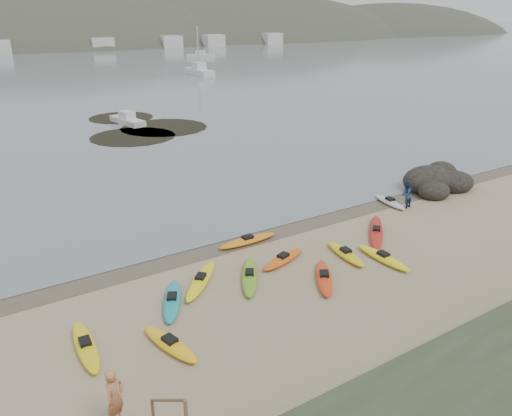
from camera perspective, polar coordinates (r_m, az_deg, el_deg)
ground at (r=28.00m, az=0.00°, el=-2.86°), size 600.00×600.00×0.00m
wet_sand at (r=27.77m, az=0.33°, el=-3.06°), size 60.00×60.00×0.00m
kayaks at (r=24.15m, az=2.94°, el=-6.64°), size 21.53×9.10×0.34m
person_west at (r=16.23m, az=-15.82°, el=-20.17°), size 0.85×0.80×1.94m
person_east at (r=32.64m, az=16.79°, el=1.49°), size 0.97×0.82×1.78m
rock_cluster at (r=37.20m, az=19.92°, el=2.53°), size 5.50×4.08×1.97m
kelp_mats at (r=55.26m, az=-12.88°, el=8.94°), size 13.00×17.78×0.04m
moored_boats at (r=96.41m, az=-21.00°, el=13.59°), size 95.96×77.50×1.25m
far_hills at (r=223.59m, az=-19.18°, el=13.30°), size 550.00×135.00×80.00m
far_town at (r=167.91m, az=-26.96°, el=16.04°), size 199.00×5.00×4.00m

